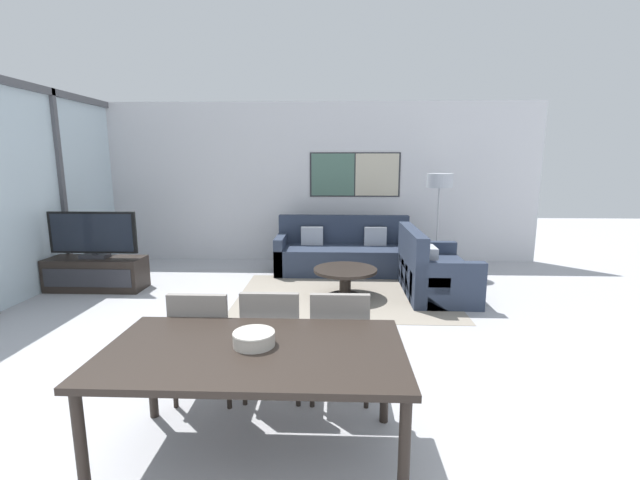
# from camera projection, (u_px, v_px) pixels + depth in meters

# --- Properties ---
(wall_back) EXTENTS (8.12, 0.09, 2.80)m
(wall_back) POSITION_uv_depth(u_px,v_px,m) (310.00, 183.00, 7.61)
(wall_back) COLOR silver
(wall_back) RESTS_ON ground_plane
(area_rug) EXTENTS (2.86, 2.00, 0.01)m
(area_rug) POSITION_uv_depth(u_px,v_px,m) (345.00, 296.00, 5.75)
(area_rug) COLOR gray
(area_rug) RESTS_ON ground_plane
(tv_console) EXTENTS (1.32, 0.48, 0.46)m
(tv_console) POSITION_uv_depth(u_px,v_px,m) (97.00, 274.00, 6.02)
(tv_console) COLOR black
(tv_console) RESTS_ON ground_plane
(television) EXTENTS (1.22, 0.20, 0.65)m
(television) POSITION_uv_depth(u_px,v_px,m) (93.00, 235.00, 5.92)
(television) COLOR #2D2D33
(television) RESTS_ON tv_console
(sofa_main) EXTENTS (2.18, 0.85, 0.89)m
(sofa_main) POSITION_uv_depth(u_px,v_px,m) (344.00, 254.00, 7.03)
(sofa_main) COLOR #2D384C
(sofa_main) RESTS_ON ground_plane
(sofa_side) EXTENTS (0.85, 1.45, 0.89)m
(sofa_side) POSITION_uv_depth(u_px,v_px,m) (430.00, 273.00, 5.82)
(sofa_side) COLOR #2D384C
(sofa_side) RESTS_ON ground_plane
(coffee_table) EXTENTS (0.85, 0.85, 0.38)m
(coffee_table) POSITION_uv_depth(u_px,v_px,m) (345.00, 275.00, 5.70)
(coffee_table) COLOR black
(coffee_table) RESTS_ON ground_plane
(dining_table) EXTENTS (1.75, 0.96, 0.73)m
(dining_table) POSITION_uv_depth(u_px,v_px,m) (254.00, 359.00, 2.49)
(dining_table) COLOR black
(dining_table) RESTS_ON ground_plane
(dining_chair_left) EXTENTS (0.46, 0.46, 0.87)m
(dining_chair_left) POSITION_uv_depth(u_px,v_px,m) (205.00, 336.00, 3.19)
(dining_chair_left) COLOR gray
(dining_chair_left) RESTS_ON ground_plane
(dining_chair_centre) EXTENTS (0.46, 0.46, 0.87)m
(dining_chair_centre) POSITION_uv_depth(u_px,v_px,m) (273.00, 335.00, 3.23)
(dining_chair_centre) COLOR gray
(dining_chair_centre) RESTS_ON ground_plane
(dining_chair_right) EXTENTS (0.46, 0.46, 0.87)m
(dining_chair_right) POSITION_uv_depth(u_px,v_px,m) (339.00, 336.00, 3.20)
(dining_chair_right) COLOR gray
(dining_chair_right) RESTS_ON ground_plane
(fruit_bowl) EXTENTS (0.25, 0.25, 0.08)m
(fruit_bowl) POSITION_uv_depth(u_px,v_px,m) (254.00, 338.00, 2.51)
(fruit_bowl) COLOR #B7B2A8
(fruit_bowl) RESTS_ON dining_table
(floor_lamp) EXTENTS (0.40, 0.40, 1.60)m
(floor_lamp) POSITION_uv_depth(u_px,v_px,m) (440.00, 187.00, 6.73)
(floor_lamp) COLOR #2D2D33
(floor_lamp) RESTS_ON ground_plane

